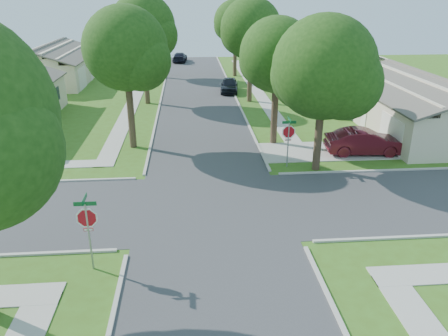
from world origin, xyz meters
TOP-DOWN VIEW (x-y plane):
  - ground at (0.00, 0.00)m, footprint 100.00×100.00m
  - road_ns at (0.00, 0.00)m, footprint 7.00×100.00m
  - sidewalk_ne at (6.10, 26.00)m, footprint 1.20×40.00m
  - sidewalk_nw at (-6.10, 26.00)m, footprint 1.20×40.00m
  - driveway at (7.90, 7.10)m, footprint 8.80×3.60m
  - stop_sign_sw at (-4.70, -4.70)m, footprint 1.05×0.80m
  - stop_sign_ne at (4.70, 4.70)m, footprint 1.05×0.80m
  - tree_e_near at (4.75, 9.01)m, footprint 4.97×4.80m
  - tree_e_mid at (4.76, 21.01)m, footprint 5.59×5.40m
  - tree_e_far at (4.75, 34.01)m, footprint 5.17×5.00m
  - tree_w_near at (-4.64, 9.01)m, footprint 5.38×5.20m
  - tree_w_mid at (-4.64, 21.01)m, footprint 5.80×5.60m
  - tree_w_far at (-4.65, 34.01)m, footprint 4.76×4.60m
  - tree_ne_corner at (6.36, 4.21)m, footprint 5.80×5.60m
  - house_ne_near at (15.99, 11.00)m, footprint 8.42×13.60m
  - house_ne_far at (15.99, 29.00)m, footprint 8.42×13.60m
  - house_nw_far at (-15.99, 32.00)m, footprint 8.42×13.60m
  - car_driveway at (10.03, 6.47)m, footprint 4.98×2.06m
  - car_curb_east at (3.20, 25.08)m, footprint 2.17×4.37m
  - car_curb_west at (-2.03, 45.51)m, footprint 2.21×4.70m

SIDE VIEW (x-z plane):
  - ground at x=0.00m, z-range 0.00..0.00m
  - road_ns at x=0.00m, z-range -0.01..0.01m
  - sidewalk_ne at x=6.10m, z-range 0.00..0.04m
  - sidewalk_nw at x=-6.10m, z-range 0.00..0.04m
  - driveway at x=7.90m, z-range 0.00..0.05m
  - car_curb_west at x=-2.03m, z-range 0.00..1.33m
  - car_curb_east at x=3.20m, z-range 0.00..1.43m
  - car_driveway at x=10.03m, z-range 0.00..1.60m
  - house_ne_near at x=15.99m, z-range -0.60..3.63m
  - house_ne_far at x=15.99m, z-range -0.60..3.63m
  - house_nw_far at x=-15.99m, z-range -0.60..3.63m
  - stop_sign_sw at x=-4.70m, z-range 0.54..3.52m
  - stop_sign_ne at x=4.70m, z-range 0.54..3.52m
  - tree_w_far at x=-4.65m, z-range 1.49..9.52m
  - tree_ne_corner at x=6.36m, z-range 1.26..9.92m
  - tree_e_near at x=4.75m, z-range 1.50..9.78m
  - tree_e_far at x=4.75m, z-range 1.62..10.34m
  - tree_w_near at x=-4.64m, z-range 1.63..10.60m
  - tree_e_mid at x=4.76m, z-range 1.64..10.86m
  - tree_w_mid at x=-4.64m, z-range 1.71..11.27m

